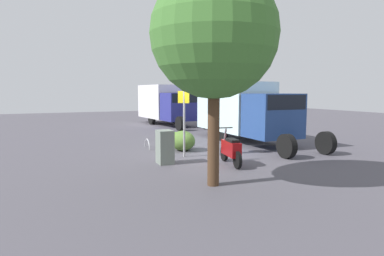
# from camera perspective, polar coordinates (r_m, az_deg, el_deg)

# --- Properties ---
(ground_plane) EXTENTS (60.00, 60.00, 0.00)m
(ground_plane) POSITION_cam_1_polar(r_m,az_deg,el_deg) (12.53, 2.26, -4.94)
(ground_plane) COLOR #4E4A53
(box_truck_near) EXTENTS (7.94, 2.29, 2.89)m
(box_truck_near) POSITION_cam_1_polar(r_m,az_deg,el_deg) (16.54, 8.99, 3.33)
(box_truck_near) COLOR black
(box_truck_near) RESTS_ON ground
(box_truck_far) EXTENTS (7.58, 2.75, 2.92)m
(box_truck_far) POSITION_cam_1_polar(r_m,az_deg,el_deg) (24.60, -4.42, 4.35)
(box_truck_far) COLOR black
(box_truck_far) RESTS_ON ground
(motorcycle) EXTENTS (1.80, 0.65, 1.20)m
(motorcycle) POSITION_cam_1_polar(r_m,az_deg,el_deg) (11.13, 6.69, -3.68)
(motorcycle) COLOR black
(motorcycle) RESTS_ON ground
(stop_sign) EXTENTS (0.71, 0.33, 3.25)m
(stop_sign) POSITION_cam_1_polar(r_m,az_deg,el_deg) (12.24, -1.41, 5.03)
(stop_sign) COLOR #9E9EA3
(stop_sign) RESTS_ON ground
(street_tree) EXTENTS (3.22, 3.22, 5.47)m
(street_tree) POSITION_cam_1_polar(r_m,az_deg,el_deg) (8.60, 3.83, 15.62)
(street_tree) COLOR #47301E
(street_tree) RESTS_ON ground
(utility_cabinet) EXTENTS (0.64, 0.52, 1.14)m
(utility_cabinet) POSITION_cam_1_polar(r_m,az_deg,el_deg) (11.29, -4.68, -3.27)
(utility_cabinet) COLOR slate
(utility_cabinet) RESTS_ON ground
(bike_rack_hoop) EXTENTS (0.85, 0.10, 0.85)m
(bike_rack_hoop) POSITION_cam_1_polar(r_m,az_deg,el_deg) (14.46, -7.68, -3.47)
(bike_rack_hoop) COLOR #B7B7BC
(bike_rack_hoop) RESTS_ON ground
(shrub_near_sign) EXTENTS (0.90, 0.74, 0.61)m
(shrub_near_sign) POSITION_cam_1_polar(r_m,az_deg,el_deg) (15.04, -2.67, -1.86)
(shrub_near_sign) COLOR #458718
(shrub_near_sign) RESTS_ON ground
(shrub_mid_verge) EXTENTS (0.78, 0.64, 0.53)m
(shrub_mid_verge) POSITION_cam_1_polar(r_m,az_deg,el_deg) (16.88, -4.63, -1.13)
(shrub_mid_verge) COLOR #316144
(shrub_mid_verge) RESTS_ON ground
(shrub_by_tree) EXTENTS (1.21, 0.99, 0.82)m
(shrub_by_tree) POSITION_cam_1_polar(r_m,az_deg,el_deg) (13.73, -1.61, -2.20)
(shrub_by_tree) COLOR #4E702D
(shrub_by_tree) RESTS_ON ground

